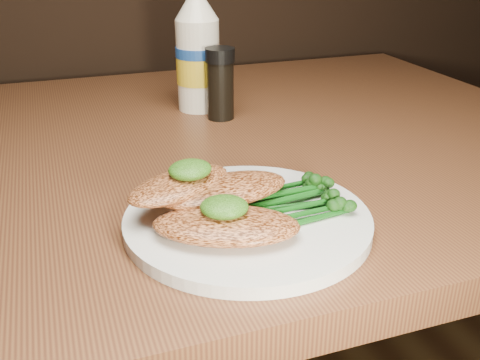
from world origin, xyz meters
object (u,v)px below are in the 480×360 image
object	(u,v)px
plate	(248,220)
pepper_grinder	(220,84)
dining_table	(177,357)
mayo_bottle	(198,48)

from	to	relation	value
plate	pepper_grinder	bearing A→B (deg)	76.80
dining_table	pepper_grinder	world-z (taller)	pepper_grinder
plate	pepper_grinder	distance (m)	0.34
plate	mayo_bottle	distance (m)	0.40
plate	mayo_bottle	bearing A→B (deg)	81.21
plate	pepper_grinder	size ratio (longest dim) A/B	2.26
dining_table	mayo_bottle	xyz separation A→B (m)	(0.09, 0.13, 0.47)
dining_table	pepper_grinder	size ratio (longest dim) A/B	11.28
dining_table	plate	distance (m)	0.46
plate	pepper_grinder	world-z (taller)	pepper_grinder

